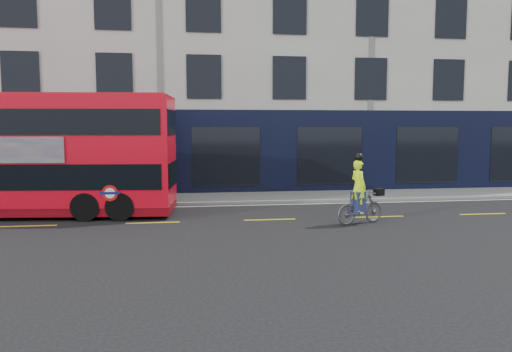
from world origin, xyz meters
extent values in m
plane|color=black|center=(0.00, 0.00, 0.00)|extent=(120.00, 120.00, 0.00)
cube|color=slate|center=(0.00, 6.50, 0.06)|extent=(60.00, 3.00, 0.12)
cube|color=gray|center=(0.00, 5.00, 0.07)|extent=(60.00, 0.12, 0.13)
cube|color=beige|center=(0.00, 13.00, 7.50)|extent=(50.00, 10.00, 15.00)
cube|color=black|center=(0.00, 7.98, 2.00)|extent=(50.00, 0.08, 4.00)
cube|color=silver|center=(0.00, 4.70, 0.00)|extent=(58.00, 0.10, 0.01)
cube|color=red|center=(-4.74, 3.50, 2.38)|extent=(10.98, 3.46, 3.88)
cube|color=#67040C|center=(-4.74, 3.50, 0.29)|extent=(10.97, 3.41, 0.29)
cube|color=black|center=(-4.74, 3.50, 1.52)|extent=(10.55, 3.46, 0.88)
cube|color=black|center=(-4.74, 3.50, 3.39)|extent=(10.55, 3.46, 0.88)
cube|color=#A90B19|center=(-4.74, 3.50, 4.34)|extent=(10.75, 3.35, 0.08)
cube|color=black|center=(0.65, 2.98, 1.52)|extent=(0.25, 2.20, 0.88)
cube|color=black|center=(0.65, 2.98, 3.39)|extent=(0.25, 2.20, 0.88)
cylinder|color=red|center=(-1.44, 1.92, 0.98)|extent=(0.55, 0.07, 0.55)
cylinder|color=white|center=(-1.44, 1.92, 0.98)|extent=(0.35, 0.05, 0.35)
cube|color=#0C1459|center=(-1.44, 1.91, 0.98)|extent=(0.69, 0.08, 0.09)
cylinder|color=black|center=(-1.03, 3.14, 0.49)|extent=(1.21, 2.58, 0.98)
cylinder|color=black|center=(-2.20, 3.26, 0.49)|extent=(1.21, 2.58, 0.98)
imported|color=#4E5154|center=(6.87, 0.37, 0.56)|extent=(1.92, 1.11, 1.11)
imported|color=#CFFF14|center=(6.77, 0.33, 1.26)|extent=(0.61, 0.74, 1.75)
cube|color=black|center=(7.60, 0.63, 1.02)|extent=(0.37, 0.33, 0.24)
cube|color=navy|center=(6.77, 0.33, 0.71)|extent=(0.45, 0.50, 0.77)
sphere|color=black|center=(6.77, 0.33, 2.23)|extent=(0.29, 0.29, 0.29)
camera|label=1|loc=(1.17, -15.38, 3.28)|focal=35.00mm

